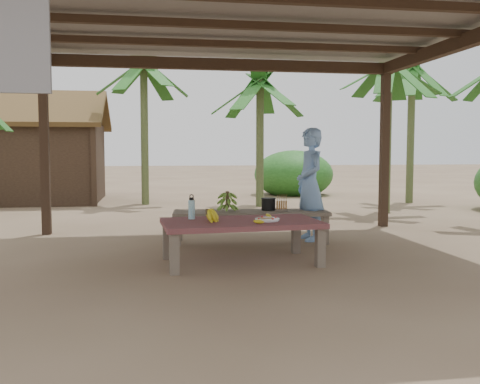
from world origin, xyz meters
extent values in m
plane|color=brown|center=(0.00, 0.00, 0.00)|extent=(80.00, 80.00, 0.00)
cube|color=black|center=(-2.80, 2.30, 1.35)|extent=(0.13, 0.13, 2.70)
cube|color=black|center=(2.80, 2.30, 1.35)|extent=(0.13, 0.13, 2.70)
cube|color=black|center=(0.00, 2.30, 2.70)|extent=(5.80, 0.14, 0.18)
cube|color=black|center=(-2.80, 0.00, 2.70)|extent=(0.14, 4.80, 0.18)
cube|color=black|center=(2.80, 0.00, 2.70)|extent=(0.14, 4.80, 0.18)
cube|color=slate|center=(0.00, 0.00, 2.92)|extent=(6.60, 5.60, 0.06)
cube|color=slate|center=(-2.10, -2.30, 2.15)|extent=(0.45, 0.05, 0.85)
cube|color=brown|center=(-0.94, -0.78, 0.22)|extent=(0.11, 0.11, 0.44)
cube|color=brown|center=(0.70, -0.68, 0.22)|extent=(0.11, 0.11, 0.44)
cube|color=brown|center=(-0.99, 0.06, 0.22)|extent=(0.11, 0.11, 0.44)
cube|color=brown|center=(0.65, 0.16, 0.22)|extent=(0.11, 0.11, 0.44)
cube|color=maroon|center=(-0.15, -0.31, 0.47)|extent=(1.86, 1.11, 0.06)
cube|color=brown|center=(-0.82, 0.93, 0.20)|extent=(0.09, 0.09, 0.40)
cube|color=brown|center=(1.23, 0.72, 0.20)|extent=(0.09, 0.09, 0.40)
cube|color=brown|center=(-0.77, 1.38, 0.20)|extent=(0.09, 0.09, 0.40)
cube|color=brown|center=(1.28, 1.18, 0.20)|extent=(0.09, 0.09, 0.40)
cube|color=brown|center=(0.23, 1.05, 0.42)|extent=(2.25, 0.81, 0.05)
cylinder|color=white|center=(0.15, -0.41, 0.51)|extent=(0.26, 0.26, 0.01)
cylinder|color=white|center=(0.15, -0.41, 0.52)|extent=(0.28, 0.28, 0.02)
cube|color=brown|center=(0.15, -0.41, 0.53)|extent=(0.15, 0.11, 0.02)
ellipsoid|color=yellow|center=(0.01, -0.60, 0.52)|extent=(0.15, 0.11, 0.04)
ellipsoid|color=yellow|center=(0.23, -0.11, 0.52)|extent=(0.08, 0.17, 0.04)
cylinder|color=#3AA0B7|center=(-0.70, -0.09, 0.61)|extent=(0.08, 0.08, 0.23)
cylinder|color=black|center=(-0.70, -0.09, 0.74)|extent=(0.06, 0.06, 0.03)
torus|color=black|center=(-0.70, -0.09, 0.77)|extent=(0.05, 0.01, 0.05)
cylinder|color=black|center=(0.50, 1.11, 0.54)|extent=(0.20, 0.20, 0.17)
imported|color=#739DD9|center=(1.11, 1.09, 0.82)|extent=(0.44, 0.63, 1.64)
cube|color=black|center=(-4.50, 8.00, 1.00)|extent=(4.00, 3.00, 2.00)
cube|color=brown|center=(-4.50, 7.15, 2.35)|extent=(4.40, 1.73, 1.00)
cube|color=brown|center=(-4.50, 8.85, 2.35)|extent=(4.40, 1.73, 1.00)
cylinder|color=#596638|center=(3.71, 4.18, 1.59)|extent=(0.18, 0.18, 3.17)
cylinder|color=#596638|center=(1.33, 5.84, 1.47)|extent=(0.18, 0.18, 2.95)
cylinder|color=#596638|center=(-1.32, 6.75, 1.72)|extent=(0.18, 0.18, 3.44)
cylinder|color=#596638|center=(5.21, 6.08, 1.69)|extent=(0.18, 0.18, 3.38)
camera|label=1|loc=(-1.16, -6.39, 1.31)|focal=40.00mm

